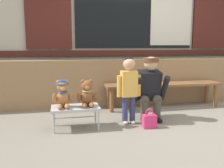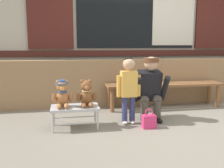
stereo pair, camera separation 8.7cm
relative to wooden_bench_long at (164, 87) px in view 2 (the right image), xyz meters
The scene contains 10 objects.
ground_plane 1.16m from the wooden_bench_long, 105.50° to the right, with size 60.00×60.00×0.00m, color gray.
brick_low_wall 0.47m from the wooden_bench_long, 128.84° to the left, with size 6.78×0.25×0.85m, color #997551.
shop_facade 1.63m from the wooden_bench_long, 108.20° to the left, with size 6.92×0.26×3.40m.
wooden_bench_long is the anchor object (origin of this frame).
small_display_bench 1.81m from the wooden_bench_long, 152.91° to the right, with size 0.64×0.36×0.30m.
teddy_bear_with_hat 1.95m from the wooden_bench_long, 155.10° to the right, with size 0.28×0.27×0.36m.
teddy_bear_plain 1.67m from the wooden_bench_long, 150.44° to the right, with size 0.28×0.26×0.36m.
child_standing 1.18m from the wooden_bench_long, 137.63° to the right, with size 0.35×0.18×0.96m.
adult_crouching 0.81m from the wooden_bench_long, 127.53° to the right, with size 0.50×0.49×0.95m.
handbag_on_ground 1.22m from the wooden_bench_long, 121.69° to the right, with size 0.18×0.11×0.27m.
Camera 2 is at (-1.42, -3.06, 1.13)m, focal length 39.83 mm.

